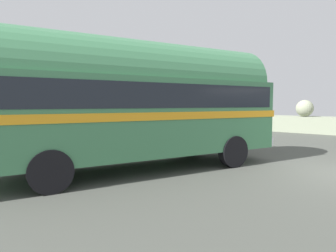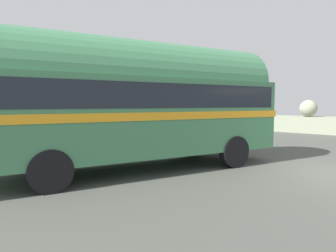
% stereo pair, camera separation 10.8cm
% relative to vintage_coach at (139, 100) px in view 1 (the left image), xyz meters
% --- Properties ---
extents(vintage_coach, '(4.93, 8.90, 3.70)m').
position_rel_vintage_coach_xyz_m(vintage_coach, '(0.00, 0.00, 0.00)').
color(vintage_coach, black).
rests_on(vintage_coach, ground).
extents(second_coach, '(4.48, 8.91, 3.70)m').
position_rel_vintage_coach_xyz_m(second_coach, '(-4.24, 1.80, 0.00)').
color(second_coach, black).
rests_on(second_coach, ground).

